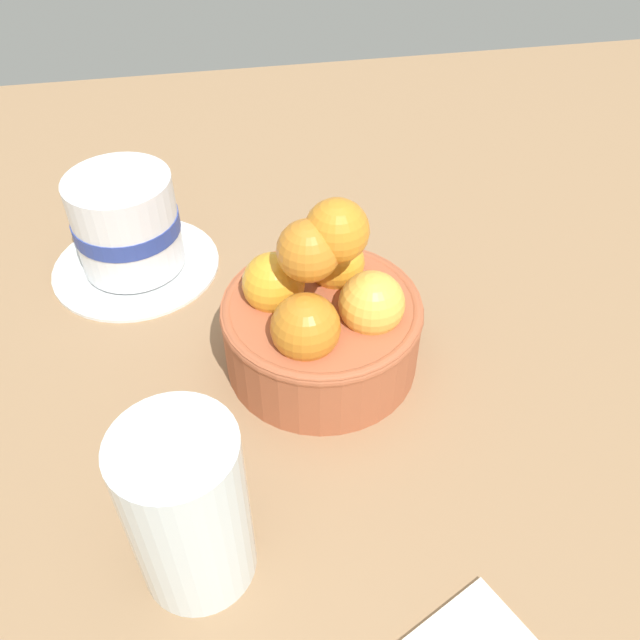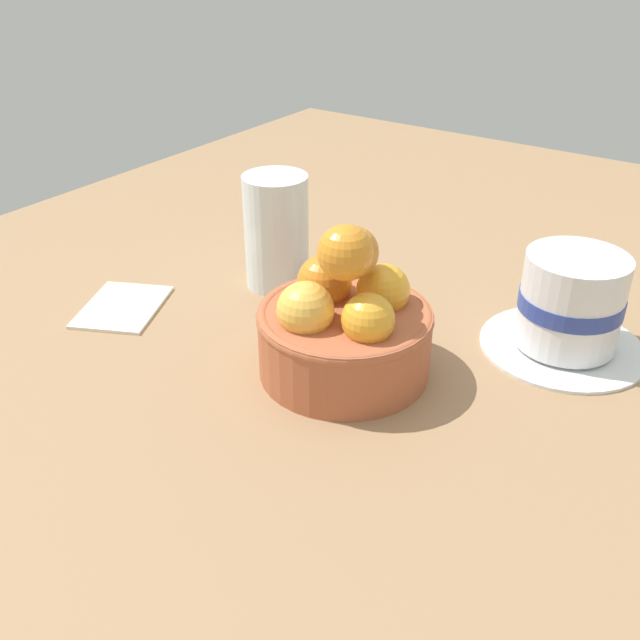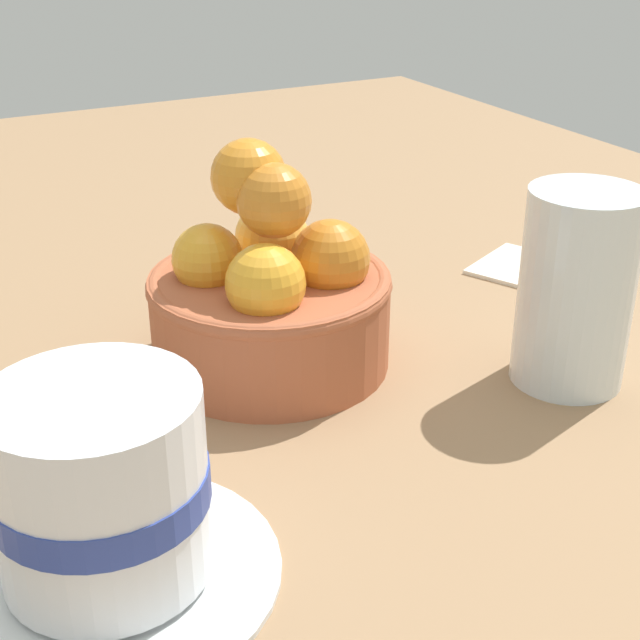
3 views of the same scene
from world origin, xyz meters
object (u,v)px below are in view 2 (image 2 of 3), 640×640
terracotta_bowl (344,324)px  folded_napkin (122,305)px  coffee_cup (570,307)px  water_glass (276,231)px

terracotta_bowl → folded_napkin: 23.98cm
terracotta_bowl → coffee_cup: 19.65cm
terracotta_bowl → water_glass: (-9.70, -14.36, 1.19)cm
terracotta_bowl → folded_napkin: size_ratio=1.54×
coffee_cup → water_glass: size_ratio=1.25×
water_glass → folded_napkin: size_ratio=1.23×
terracotta_bowl → water_glass: size_ratio=1.25×
terracotta_bowl → coffee_cup: terracotta_bowl is taller
terracotta_bowl → coffee_cup: bearing=135.1°
coffee_cup → water_glass: water_glass is taller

